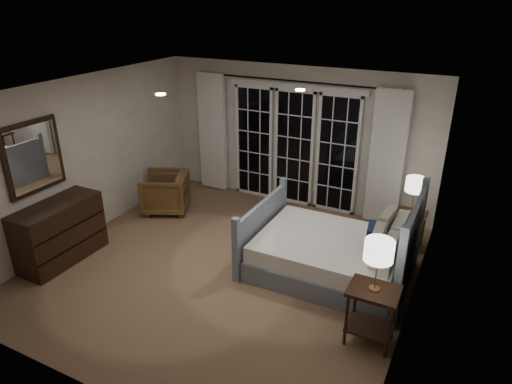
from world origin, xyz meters
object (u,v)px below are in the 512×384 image
at_px(lamp_right, 416,185).
at_px(armchair, 165,192).
at_px(nightstand_right, 410,225).
at_px(bed, 334,253).
at_px(nightstand_left, 372,307).
at_px(dresser, 60,232).
at_px(lamp_left, 379,251).

bearing_deg(lamp_right, armchair, -171.22).
bearing_deg(nightstand_right, armchair, -171.22).
bearing_deg(bed, nightstand_left, -55.03).
bearing_deg(lamp_right, dresser, -149.28).
height_order(bed, nightstand_left, bed).
xyz_separation_m(lamp_right, dresser, (-4.44, -2.64, -0.59)).
bearing_deg(nightstand_right, lamp_left, -90.30).
bearing_deg(nightstand_left, armchair, 157.41).
distance_m(lamp_right, armchair, 4.20).
relative_size(nightstand_left, lamp_left, 1.17).
relative_size(armchair, dresser, 0.61).
distance_m(bed, nightstand_right, 1.45).
bearing_deg(nightstand_left, bed, 124.97).
xyz_separation_m(nightstand_right, armchair, (-4.10, -0.63, -0.03)).
bearing_deg(nightstand_right, lamp_right, 180.00).
relative_size(bed, dresser, 1.69).
relative_size(lamp_right, dresser, 0.44).
bearing_deg(armchair, bed, 54.79).
xyz_separation_m(bed, lamp_left, (0.78, -1.12, 0.86)).
distance_m(bed, lamp_left, 1.61).
relative_size(lamp_left, dresser, 0.47).
xyz_separation_m(bed, armchair, (-3.30, 0.58, 0.03)).
height_order(lamp_left, dresser, lamp_left).
height_order(nightstand_left, lamp_right, lamp_right).
xyz_separation_m(nightstand_left, lamp_left, (-0.00, -0.00, 0.71)).
xyz_separation_m(nightstand_right, lamp_right, (-0.00, 0.00, 0.65)).
distance_m(nightstand_left, dresser, 4.44).
bearing_deg(nightstand_left, dresser, -176.03).
relative_size(lamp_left, lamp_right, 1.07).
distance_m(nightstand_left, lamp_left, 0.71).
relative_size(bed, lamp_right, 3.82).
bearing_deg(lamp_left, armchair, 157.41).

